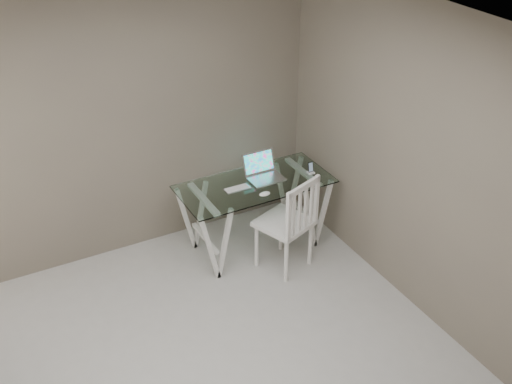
# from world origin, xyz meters

# --- Properties ---
(room) EXTENTS (4.50, 4.52, 2.71)m
(room) POSITION_xyz_m (-0.06, 0.02, 1.72)
(room) COLOR #ABA9A4
(room) RESTS_ON ground
(desk) EXTENTS (1.50, 0.70, 0.75)m
(desk) POSITION_xyz_m (1.15, 1.63, 0.38)
(desk) COLOR silver
(desk) RESTS_ON ground
(chair) EXTENTS (0.59, 0.59, 1.00)m
(chair) POSITION_xyz_m (1.28, 1.15, 0.55)
(chair) COLOR white
(chair) RESTS_ON ground
(laptop) EXTENTS (0.34, 0.31, 0.23)m
(laptop) POSITION_xyz_m (1.28, 1.71, 0.80)
(laptop) COLOR #BABABE
(laptop) RESTS_ON desk
(keyboard) EXTENTS (0.25, 0.11, 0.01)m
(keyboard) POSITION_xyz_m (0.95, 1.62, 0.75)
(keyboard) COLOR silver
(keyboard) RESTS_ON desk
(mouse) EXTENTS (0.11, 0.07, 0.04)m
(mouse) POSITION_xyz_m (1.13, 1.38, 0.76)
(mouse) COLOR white
(mouse) RESTS_ON desk
(phone_dock) EXTENTS (0.06, 0.06, 0.12)m
(phone_dock) POSITION_xyz_m (1.74, 1.55, 0.78)
(phone_dock) COLOR white
(phone_dock) RESTS_ON desk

